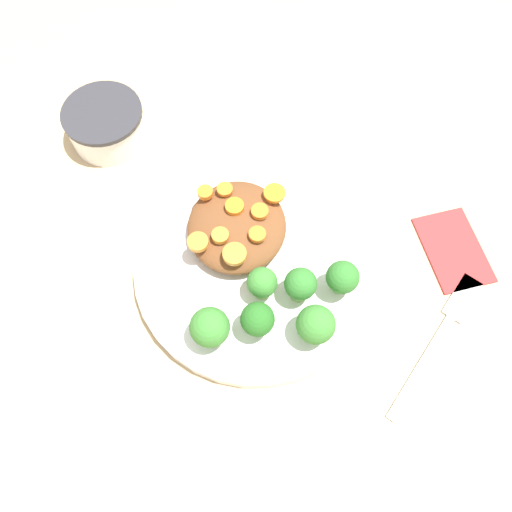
# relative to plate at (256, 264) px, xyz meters

# --- Properties ---
(ground_plane) EXTENTS (4.00, 4.00, 0.00)m
(ground_plane) POSITION_rel_plate_xyz_m (0.00, 0.00, -0.01)
(ground_plane) COLOR tan
(plate) EXTENTS (0.29, 0.29, 0.03)m
(plate) POSITION_rel_plate_xyz_m (0.00, 0.00, 0.00)
(plate) COLOR white
(plate) RESTS_ON ground_plane
(dip_bowl) EXTENTS (0.10, 0.10, 0.05)m
(dip_bowl) POSITION_rel_plate_xyz_m (0.18, 0.22, 0.02)
(dip_bowl) COLOR white
(dip_bowl) RESTS_ON ground_plane
(stew_mound) EXTENTS (0.12, 0.12, 0.04)m
(stew_mound) POSITION_rel_plate_xyz_m (0.03, 0.03, 0.02)
(stew_mound) COLOR brown
(stew_mound) RESTS_ON plate
(broccoli_floret_0) EXTENTS (0.04, 0.04, 0.06)m
(broccoli_floret_0) POSITION_rel_plate_xyz_m (-0.09, 0.04, 0.04)
(broccoli_floret_0) COLOR #7FA85B
(broccoli_floret_0) RESTS_ON plate
(broccoli_floret_1) EXTENTS (0.04, 0.04, 0.05)m
(broccoli_floret_1) POSITION_rel_plate_xyz_m (-0.04, -0.05, 0.04)
(broccoli_floret_1) COLOR #759E51
(broccoli_floret_1) RESTS_ON plate
(broccoli_floret_2) EXTENTS (0.04, 0.04, 0.05)m
(broccoli_floret_2) POSITION_rel_plate_xyz_m (-0.08, -0.01, 0.04)
(broccoli_floret_2) COLOR #759E51
(broccoli_floret_2) RESTS_ON plate
(broccoli_floret_3) EXTENTS (0.04, 0.04, 0.05)m
(broccoli_floret_3) POSITION_rel_plate_xyz_m (-0.02, -0.10, 0.04)
(broccoli_floret_3) COLOR #759E51
(broccoli_floret_3) RESTS_ON plate
(broccoli_floret_4) EXTENTS (0.03, 0.03, 0.05)m
(broccoli_floret_4) POSITION_rel_plate_xyz_m (-0.04, -0.01, 0.03)
(broccoli_floret_4) COLOR #759E51
(broccoli_floret_4) RESTS_ON plate
(broccoli_floret_5) EXTENTS (0.04, 0.04, 0.05)m
(broccoli_floret_5) POSITION_rel_plate_xyz_m (-0.08, -0.07, 0.04)
(broccoli_floret_5) COLOR #7FA85B
(broccoli_floret_5) RESTS_ON plate
(carrot_slice_0) EXTENTS (0.02, 0.02, 0.01)m
(carrot_slice_0) POSITION_rel_plate_xyz_m (0.01, 0.04, 0.05)
(carrot_slice_0) COLOR orange
(carrot_slice_0) RESTS_ON stew_mound
(carrot_slice_1) EXTENTS (0.02, 0.02, 0.01)m
(carrot_slice_1) POSITION_rel_plate_xyz_m (0.02, -0.00, 0.05)
(carrot_slice_1) COLOR orange
(carrot_slice_1) RESTS_ON stew_mound
(carrot_slice_2) EXTENTS (0.02, 0.02, 0.01)m
(carrot_slice_2) POSITION_rel_plate_xyz_m (0.05, 0.03, 0.05)
(carrot_slice_2) COLOR orange
(carrot_slice_2) RESTS_ON stew_mound
(carrot_slice_3) EXTENTS (0.02, 0.02, 0.01)m
(carrot_slice_3) POSITION_rel_plate_xyz_m (0.00, 0.06, 0.05)
(carrot_slice_3) COLOR orange
(carrot_slice_3) RESTS_ON stew_mound
(carrot_slice_4) EXTENTS (0.02, 0.02, 0.00)m
(carrot_slice_4) POSITION_rel_plate_xyz_m (0.07, 0.04, 0.04)
(carrot_slice_4) COLOR orange
(carrot_slice_4) RESTS_ON stew_mound
(carrot_slice_5) EXTENTS (0.02, 0.02, 0.01)m
(carrot_slice_5) POSITION_rel_plate_xyz_m (0.06, 0.06, 0.05)
(carrot_slice_5) COLOR orange
(carrot_slice_5) RESTS_ON stew_mound
(carrot_slice_6) EXTENTS (0.02, 0.02, 0.01)m
(carrot_slice_6) POSITION_rel_plate_xyz_m (0.05, -0.00, 0.05)
(carrot_slice_6) COLOR orange
(carrot_slice_6) RESTS_ON stew_mound
(carrot_slice_7) EXTENTS (0.03, 0.03, 0.01)m
(carrot_slice_7) POSITION_rel_plate_xyz_m (-0.01, 0.02, 0.05)
(carrot_slice_7) COLOR orange
(carrot_slice_7) RESTS_ON stew_mound
(carrot_slice_8) EXTENTS (0.03, 0.03, 0.00)m
(carrot_slice_8) POSITION_rel_plate_xyz_m (0.07, -0.01, 0.04)
(carrot_slice_8) COLOR orange
(carrot_slice_8) RESTS_ON stew_mound
(fork) EXTENTS (0.18, 0.12, 0.01)m
(fork) POSITION_rel_plate_xyz_m (-0.06, -0.22, -0.01)
(fork) COLOR #B3B3B3
(fork) RESTS_ON ground_plane
(napkin) EXTENTS (0.12, 0.10, 0.01)m
(napkin) POSITION_rel_plate_xyz_m (0.05, -0.24, -0.01)
(napkin) COLOR #B73333
(napkin) RESTS_ON ground_plane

